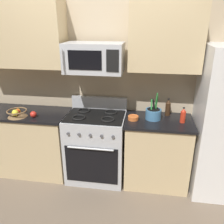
# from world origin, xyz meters

# --- Properties ---
(ground_plane) EXTENTS (16.00, 16.00, 0.00)m
(ground_plane) POSITION_xyz_m (0.00, 0.00, 0.00)
(ground_plane) COLOR #6B5B4C
(wall_back) EXTENTS (8.00, 0.10, 2.60)m
(wall_back) POSITION_xyz_m (0.00, 1.00, 1.30)
(wall_back) COLOR tan
(wall_back) RESTS_ON ground
(counter_left) EXTENTS (1.18, 0.58, 0.91)m
(counter_left) POSITION_xyz_m (-0.98, 0.64, 0.46)
(counter_left) COLOR tan
(counter_left) RESTS_ON ground
(range_oven) EXTENTS (0.76, 0.62, 1.09)m
(range_oven) POSITION_xyz_m (-0.00, 0.64, 0.47)
(range_oven) COLOR #B2B5BA
(range_oven) RESTS_ON ground
(counter_right) EXTENTS (0.84, 0.58, 0.91)m
(counter_right) POSITION_xyz_m (0.81, 0.64, 0.46)
(counter_right) COLOR tan
(counter_right) RESTS_ON ground
(microwave) EXTENTS (0.69, 0.44, 0.35)m
(microwave) POSITION_xyz_m (-0.00, 0.66, 1.65)
(microwave) COLOR #B2B5BA
(upper_cabinets_left) EXTENTS (1.17, 0.34, 0.80)m
(upper_cabinets_left) POSITION_xyz_m (-0.98, 0.78, 1.90)
(upper_cabinets_left) COLOR tan
(upper_cabinets_right) EXTENTS (0.83, 0.34, 0.80)m
(upper_cabinets_right) POSITION_xyz_m (0.81, 0.78, 1.90)
(upper_cabinets_right) COLOR tan
(utensil_crock) EXTENTS (0.20, 0.20, 0.34)m
(utensil_crock) POSITION_xyz_m (0.73, 0.67, 0.98)
(utensil_crock) COLOR teal
(utensil_crock) RESTS_ON counter_right
(fruit_basket) EXTENTS (0.25, 0.25, 0.11)m
(fruit_basket) POSITION_xyz_m (-0.98, 0.47, 0.96)
(fruit_basket) COLOR brown
(fruit_basket) RESTS_ON counter_left
(apple_loose) EXTENTS (0.08, 0.08, 0.08)m
(apple_loose) POSITION_xyz_m (-0.77, 0.49, 0.95)
(apple_loose) COLOR red
(apple_loose) RESTS_ON counter_left
(bottle_hot_sauce) EXTENTS (0.06, 0.06, 0.19)m
(bottle_hot_sauce) POSITION_xyz_m (1.08, 0.61, 1.00)
(bottle_hot_sauce) COLOR red
(bottle_hot_sauce) RESTS_ON counter_right
(bottle_soy) EXTENTS (0.06, 0.06, 0.23)m
(bottle_soy) POSITION_xyz_m (0.92, 0.82, 1.01)
(bottle_soy) COLOR #382314
(bottle_soy) RESTS_ON counter_right
(prep_bowl) EXTENTS (0.13, 0.13, 0.05)m
(prep_bowl) POSITION_xyz_m (0.49, 0.60, 0.94)
(prep_bowl) COLOR #D1662D
(prep_bowl) RESTS_ON counter_right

